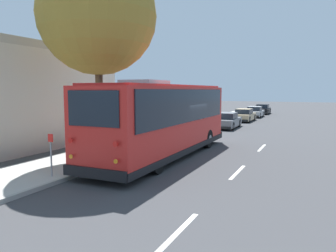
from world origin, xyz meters
The scene contains 14 objects.
ground_plane centered at (0.00, 0.00, 0.00)m, with size 160.00×160.00×0.00m, color #3D3D3F.
sidewalk_slab centered at (0.00, 3.26, 0.07)m, with size 80.00×3.17×0.15m, color #B2AFA8.
curb_strip centered at (0.00, 1.61, 0.07)m, with size 80.00×0.14×0.15m, color #9D9A94.
shuttle_bus centered at (-1.17, 0.20, 1.95)m, with size 11.10×2.76×3.61m.
parked_sedan_gray centered at (11.90, 0.53, 0.61)m, with size 4.55×1.80×1.32m.
parked_sedan_tan centered at (18.72, 0.49, 0.60)m, with size 4.58×1.75×1.29m.
parked_sedan_silver centered at (24.42, 0.43, 0.59)m, with size 4.26×1.79×1.27m.
parked_sedan_black centered at (30.22, 0.39, 0.60)m, with size 4.20×1.86×1.29m.
street_tree centered at (-3.04, 2.50, 6.79)m, with size 5.17×5.17×9.65m.
sign_post_near centered at (-6.62, 2.08, 0.93)m, with size 0.06×0.22×1.52m.
sign_post_far centered at (-4.44, 2.08, 0.71)m, with size 0.06×0.06×1.13m.
lane_stripe_behind centered at (-8.69, -3.66, 0.00)m, with size 2.40×0.14×0.01m, color silver.
lane_stripe_mid centered at (-2.69, -3.66, 0.00)m, with size 2.40×0.14×0.01m, color silver.
lane_stripe_ahead centered at (3.31, -3.66, 0.00)m, with size 2.40×0.14×0.01m, color silver.
Camera 1 is at (-15.23, -6.42, 3.20)m, focal length 35.00 mm.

